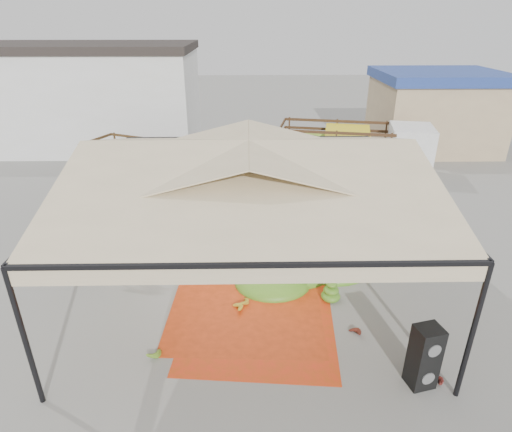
{
  "coord_description": "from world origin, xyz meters",
  "views": [
    {
      "loc": [
        -0.01,
        -9.98,
        6.71
      ],
      "look_at": [
        0.2,
        1.5,
        1.3
      ],
      "focal_mm": 30.0,
      "sensor_mm": 36.0,
      "label": 1
    }
  ],
  "objects_px": {
    "banana_heap": "(285,246)",
    "truck_right": "(361,144)",
    "truck_left": "(158,163)",
    "vendor": "(240,181)",
    "speaker_stack": "(424,357)"
  },
  "relations": [
    {
      "from": "banana_heap",
      "to": "truck_right",
      "type": "xyz_separation_m",
      "value": [
        4.06,
        7.98,
        0.83
      ]
    },
    {
      "from": "banana_heap",
      "to": "truck_left",
      "type": "height_order",
      "value": "truck_left"
    },
    {
      "from": "vendor",
      "to": "speaker_stack",
      "type": "bearing_deg",
      "value": 119.86
    },
    {
      "from": "speaker_stack",
      "to": "vendor",
      "type": "height_order",
      "value": "vendor"
    },
    {
      "from": "vendor",
      "to": "truck_left",
      "type": "relative_size",
      "value": 0.26
    },
    {
      "from": "banana_heap",
      "to": "speaker_stack",
      "type": "height_order",
      "value": "speaker_stack"
    },
    {
      "from": "banana_heap",
      "to": "vendor",
      "type": "height_order",
      "value": "vendor"
    },
    {
      "from": "vendor",
      "to": "truck_left",
      "type": "bearing_deg",
      "value": -9.89
    },
    {
      "from": "speaker_stack",
      "to": "truck_right",
      "type": "height_order",
      "value": "truck_right"
    },
    {
      "from": "speaker_stack",
      "to": "truck_left",
      "type": "height_order",
      "value": "truck_left"
    },
    {
      "from": "vendor",
      "to": "truck_right",
      "type": "distance_m",
      "value": 6.33
    },
    {
      "from": "banana_heap",
      "to": "speaker_stack",
      "type": "relative_size",
      "value": 3.92
    },
    {
      "from": "vendor",
      "to": "truck_right",
      "type": "height_order",
      "value": "truck_right"
    },
    {
      "from": "banana_heap",
      "to": "vendor",
      "type": "distance_m",
      "value": 5.04
    },
    {
      "from": "speaker_stack",
      "to": "banana_heap",
      "type": "bearing_deg",
      "value": 102.79
    }
  ]
}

